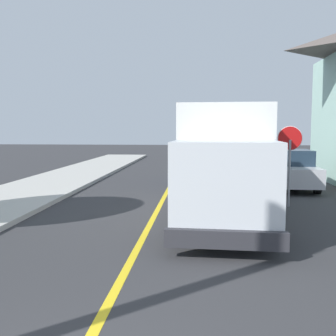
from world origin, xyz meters
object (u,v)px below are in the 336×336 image
Objects in this scene: parked_car_far at (214,151)px; parked_van_across at (290,170)px; box_truck at (225,157)px; parked_car_furthest at (209,147)px; stop_sign at (290,150)px; parked_car_near at (208,166)px; parked_car_mid at (217,156)px.

parked_van_across is at bearing -79.01° from parked_car_far.
parked_van_across is at bearing 61.80° from box_truck.
stop_sign is (2.03, -25.00, 1.06)m from parked_car_furthest.
parked_car_near is at bearing 113.46° from stop_sign.
parked_van_across is at bearing -81.88° from parked_car_furthest.
parked_car_near is 12.50m from parked_car_far.
box_truck reaches higher than parked_car_furthest.
parked_car_far and parked_car_furthest have the same top height.
parked_van_across is (2.76, -14.21, 0.00)m from parked_car_far.
stop_sign is (2.52, -5.82, 1.06)m from parked_car_near.
parked_car_mid is 0.99× the size of parked_van_across.
stop_sign is (2.22, 1.83, 0.09)m from box_truck.
parked_car_far is (0.71, 12.47, 0.00)m from parked_car_near.
parked_car_far is 1.00× the size of parked_car_furthest.
parked_car_near is 3.88m from parked_van_across.
stop_sign is at bearing -81.74° from parked_car_mid.
parked_car_near and parked_car_furthest have the same top height.
parked_car_mid is at bearing 108.00° from parked_van_across.
parked_car_far and parked_van_across have the same top height.
parked_car_far is (0.03, 5.63, 0.00)m from parked_car_mid.
parked_van_across is (3.17, 5.91, -0.97)m from box_truck.
box_truck is 6.78m from parked_van_across.
parked_car_furthest and parked_van_across have the same top height.
parked_car_mid and parked_car_far have the same top height.
box_truck is at bearing -90.40° from parked_car_furthest.
parked_car_near is at bearing -91.46° from parked_car_furthest.
parked_car_furthest is (-0.20, 12.34, 0.00)m from parked_car_mid.
parked_car_near and parked_car_mid have the same top height.
box_truck reaches higher than parked_car_near.
parked_car_near is at bearing 92.26° from box_truck.
parked_van_across is (2.79, -8.58, 0.00)m from parked_car_mid.
parked_car_furthest is 21.13m from parked_van_across.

